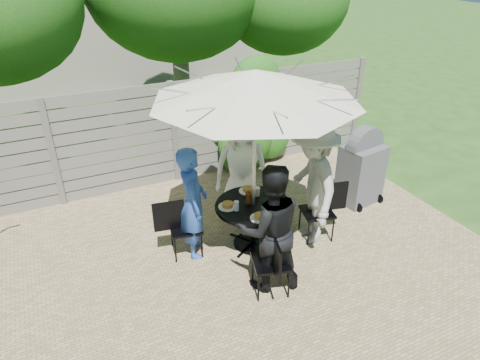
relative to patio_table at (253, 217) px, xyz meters
name	(u,v)px	position (x,y,z in m)	size (l,w,h in m)	color
patio_table	(253,217)	(0.00, 0.00, 0.00)	(1.27, 1.27, 0.69)	black
umbrella	(256,85)	(0.00, 0.00, 1.88)	(3.17, 3.17, 2.54)	silver
chair_back	(240,196)	(0.23, 0.94, -0.23)	(0.53, 0.64, 0.84)	black
person_back	(241,167)	(0.20, 0.81, 0.37)	(0.83, 0.54, 1.71)	white
chair_left	(185,238)	(-0.94, 0.23, -0.22)	(0.66, 0.48, 0.88)	black
person_left	(193,203)	(-0.81, 0.20, 0.33)	(0.59, 0.39, 1.61)	#2950B4
chair_front	(271,274)	(-0.23, -0.94, -0.21)	(0.54, 0.69, 0.90)	black
person_front	(269,229)	(-0.20, -0.81, 0.37)	(0.82, 0.64, 1.69)	black
chair_right	(317,222)	(0.94, -0.23, -0.21)	(0.68, 0.52, 0.89)	black
person_right	(312,184)	(0.81, -0.20, 0.44)	(1.19, 0.68, 1.84)	#A1A09C
plate_back	(248,190)	(0.09, 0.35, 0.23)	(0.26, 0.26, 0.06)	white
plate_left	(228,205)	(-0.35, 0.09, 0.23)	(0.26, 0.26, 0.06)	white
plate_front	(260,217)	(-0.09, -0.35, 0.23)	(0.26, 0.26, 0.06)	white
plate_right	(279,200)	(0.35, -0.09, 0.23)	(0.26, 0.26, 0.06)	white
plate_extra	(272,213)	(0.10, -0.33, 0.23)	(0.24, 0.24, 0.06)	white
glass_left	(236,206)	(-0.28, -0.04, 0.28)	(0.07, 0.07, 0.14)	silver
glass_front	(266,209)	(0.04, -0.28, 0.28)	(0.07, 0.07, 0.14)	silver
glass_right	(270,194)	(0.28, 0.04, 0.28)	(0.07, 0.07, 0.14)	silver
syrup_jug	(248,198)	(-0.05, 0.06, 0.29)	(0.09, 0.09, 0.16)	#59280C
coffee_cup	(257,192)	(0.15, 0.19, 0.27)	(0.08, 0.08, 0.12)	#C6B293
bbq_grill	(361,169)	(2.15, 0.33, 0.13)	(0.73, 0.60, 1.34)	#525156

